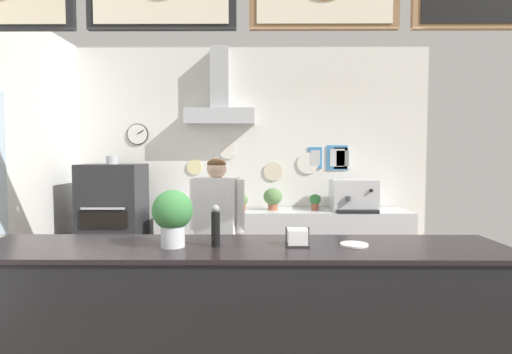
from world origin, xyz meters
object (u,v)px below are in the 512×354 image
Objects in this scene: condiment_plate at (354,245)px; potted_thyme at (242,201)px; napkin_holder at (297,238)px; espresso_machine at (353,195)px; potted_oregano at (273,198)px; shop_worker at (217,233)px; basil_vase at (173,216)px; pizza_oven at (114,225)px; potted_sage at (315,201)px; pepper_grinder at (216,226)px.

potted_thyme is at bearing 108.22° from condiment_plate.
potted_thyme is at bearing 100.43° from napkin_holder.
espresso_machine reaches higher than condiment_plate.
potted_oregano reaches higher than condiment_plate.
potted_thyme is (-1.42, 0.05, -0.08)m from espresso_machine.
basil_vase is at bearing 97.76° from shop_worker.
potted_thyme is 2.56m from napkin_holder.
shop_worker is at bearing -143.26° from espresso_machine.
shop_worker is 2.03m from espresso_machine.
pizza_oven is at bearing 131.85° from napkin_holder.
potted_oregano is (-0.54, 0.02, 0.04)m from potted_sage.
pepper_grinder is (-0.46, -2.56, 0.10)m from potted_oregano.
espresso_machine is 2.77× the size of potted_thyme.
shop_worker is 10.24× the size of napkin_holder.
pepper_grinder reaches higher than espresso_machine.
pizza_oven reaches higher than espresso_machine.
napkin_holder is at bearing -48.15° from pizza_oven.
pepper_grinder reaches higher than potted_oregano.
espresso_machine is at bearing -129.41° from shop_worker.
espresso_machine is 3.08m from basil_vase.
shop_worker reaches higher than potted_sage.
pepper_grinder is at bearing 109.60° from shop_worker.
potted_sage is at bearing -2.42° from potted_oregano.
pizza_oven is 10.36× the size of napkin_holder.
shop_worker is 1.65m from condiment_plate.
basil_vase is (-1.76, -2.53, 0.13)m from espresso_machine.
potted_thyme reaches higher than condiment_plate.
pizza_oven reaches higher than shop_worker.
condiment_plate is at bearing -80.22° from potted_oregano.
pepper_grinder is at bearing -111.50° from potted_sage.
pizza_oven reaches higher than basil_vase.
espresso_machine is at bearing -2.69° from potted_oregano.
shop_worker is at bearing -36.21° from pizza_oven.
napkin_holder reaches higher than condiment_plate.
potted_oregano is at bearing 91.54° from napkin_holder.
napkin_holder reaches higher than potted_thyme.
pizza_oven reaches higher than potted_thyme.
potted_oregano is 2.57m from condiment_plate.
potted_oregano reaches higher than potted_sage.
basil_vase is at bearing -124.84° from espresso_machine.
espresso_machine reaches higher than potted_thyme.
pizza_oven is 1.62m from potted_thyme.
potted_sage is 2.55m from napkin_holder.
basil_vase is at bearing -176.44° from napkin_holder.
pizza_oven is 2.02m from potted_oregano.
espresso_machine is 2.65m from napkin_holder.
potted_oregano is 0.77× the size of basil_vase.
basil_vase is at bearing -177.82° from pepper_grinder.
potted_thyme is at bearing 82.57° from basil_vase.
shop_worker is 1.28m from potted_thyme.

